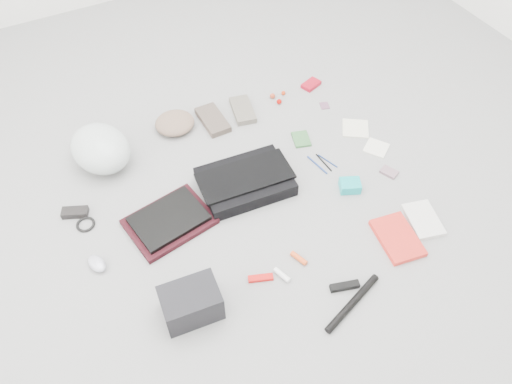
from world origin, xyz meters
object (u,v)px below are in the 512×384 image
messenger_bag (245,182)px  book_red (397,238)px  bike_helmet (101,149)px  camera_bag (191,303)px  laptop (169,219)px  accordion_wallet (350,186)px

messenger_bag → book_red: bearing=-47.4°
bike_helmet → camera_bag: 0.93m
messenger_bag → bike_helmet: 0.71m
laptop → bike_helmet: size_ratio=0.94×
laptop → bike_helmet: (-0.14, 0.49, 0.06)m
bike_helmet → book_red: size_ratio=1.38×
bike_helmet → book_red: (0.98, -1.03, -0.09)m
laptop → messenger_bag: bearing=-4.6°
accordion_wallet → laptop: bearing=-169.9°
camera_bag → messenger_bag: bearing=50.9°
laptop → accordion_wallet: accordion_wallet is taller
laptop → book_red: bearing=-42.5°
messenger_bag → laptop: size_ratio=1.34×
book_red → messenger_bag: bearing=136.6°
messenger_bag → accordion_wallet: size_ratio=4.34×
bike_helmet → accordion_wallet: 1.19m
laptop → bike_helmet: bearing=96.7°
accordion_wallet → bike_helmet: bearing=168.3°
camera_bag → book_red: 0.92m
camera_bag → accordion_wallet: bearing=20.3°
camera_bag → book_red: size_ratio=0.93×
bike_helmet → book_red: 1.42m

